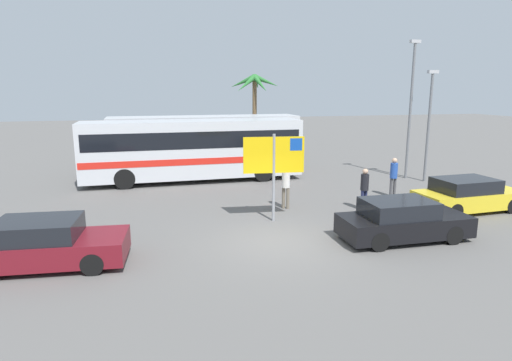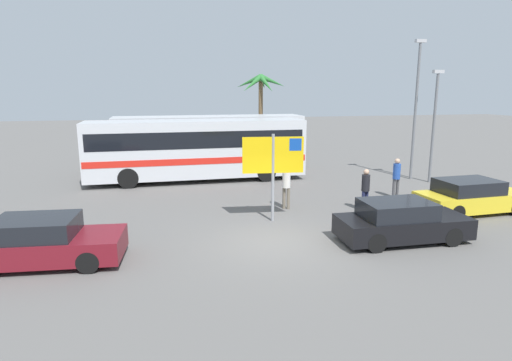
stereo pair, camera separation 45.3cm
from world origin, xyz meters
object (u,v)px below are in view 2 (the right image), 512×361
Objects in this scene: car_maroon at (44,242)px; pedestrian_by_bus at (286,183)px; car_black at (401,222)px; pedestrian_crossing_lot at (366,186)px; pedestrian_near_sign at (397,175)px; bus_front_coach at (197,147)px; bus_rear_coach at (210,139)px; ferry_sign at (274,158)px; car_yellow at (471,197)px.

pedestrian_by_bus is (8.16, 3.86, 0.44)m from car_maroon.
car_maroon is 1.02× the size of car_black.
pedestrian_crossing_lot is at bearing 82.47° from car_black.
pedestrian_by_bus is at bearing 30.79° from car_maroon.
pedestrian_near_sign reaches higher than pedestrian_crossing_lot.
pedestrian_near_sign reaches higher than car_maroon.
bus_front_coach is 7.08m from pedestrian_by_bus.
bus_rear_coach is 11.84m from pedestrian_crossing_lot.
ferry_sign is (0.91, -11.27, 0.54)m from bus_rear_coach.
bus_rear_coach is at bearing 101.69° from ferry_sign.
ferry_sign reaches higher than pedestrian_near_sign.
car_yellow is at bearing -53.93° from bus_rear_coach.
bus_rear_coach is 6.66× the size of pedestrian_crossing_lot.
pedestrian_by_bus reaches higher than car_maroon.
car_black is at bearing -73.44° from bus_rear_coach.
pedestrian_by_bus reaches higher than pedestrian_near_sign.
pedestrian_by_bus reaches higher than pedestrian_crossing_lot.
ferry_sign reaches higher than car_maroon.
car_yellow is 4.12m from pedestrian_crossing_lot.
pedestrian_crossing_lot is at bearing 124.75° from pedestrian_near_sign.
car_black is (10.58, -0.61, -0.00)m from car_maroon.
ferry_sign reaches higher than car_yellow.
pedestrian_crossing_lot reaches higher than car_yellow.
bus_front_coach reaches higher than car_yellow.
pedestrian_near_sign is (6.21, 2.11, -1.28)m from ferry_sign.
bus_rear_coach is at bearing 107.91° from car_black.
car_black is at bearing 153.05° from pedestrian_crossing_lot.
ferry_sign is 1.90× the size of pedestrian_crossing_lot.
car_black is at bearing -63.81° from bus_front_coach.
bus_rear_coach is 11.32m from ferry_sign.
pedestrian_crossing_lot is at bearing 14.06° from ferry_sign.
pedestrian_near_sign is at bearing 117.78° from car_yellow.
bus_rear_coach is at bearing 124.14° from car_yellow.
pedestrian_by_bus is (-2.42, 4.47, 0.44)m from car_black.
bus_front_coach is at bearing 20.44° from pedestrian_crossing_lot.
pedestrian_near_sign is (7.12, -9.16, -0.74)m from bus_rear_coach.
bus_rear_coach reaches higher than pedestrian_by_bus.
pedestrian_by_bus is at bearing -79.43° from bus_rear_coach.
bus_front_coach reaches higher than pedestrian_crossing_lot.
car_yellow is 3.25m from pedestrian_near_sign.
ferry_sign reaches higher than car_black.
pedestrian_crossing_lot is 3.12m from pedestrian_by_bus.
ferry_sign is 1.76× the size of pedestrian_by_bus.
bus_front_coach is 6.19× the size of pedestrian_by_bus.
bus_rear_coach is 6.19× the size of pedestrian_by_bus.
bus_rear_coach reaches higher than car_maroon.
ferry_sign is at bearing -75.67° from bus_front_coach.
car_maroon is (-6.34, -13.66, -1.15)m from bus_rear_coach.
pedestrian_by_bus is at bearing 53.24° from pedestrian_crossing_lot.
car_black is 2.46× the size of pedestrian_crossing_lot.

